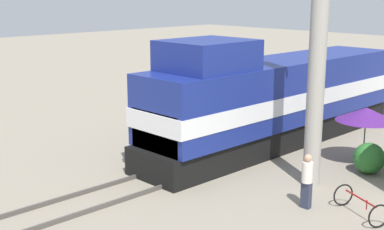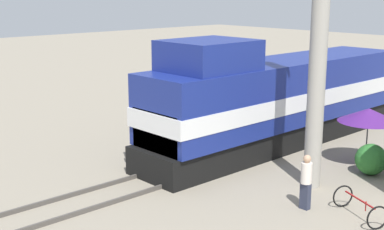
{
  "view_description": "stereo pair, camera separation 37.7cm",
  "coord_description": "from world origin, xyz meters",
  "px_view_note": "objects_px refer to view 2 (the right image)",
  "views": [
    {
      "loc": [
        13.94,
        -16.0,
        6.71
      ],
      "look_at": [
        1.2,
        -3.72,
        2.54
      ],
      "focal_mm": 50.0,
      "sensor_mm": 36.0,
      "label": 1
    },
    {
      "loc": [
        14.2,
        -15.73,
        6.71
      ],
      "look_at": [
        1.2,
        -3.72,
        2.54
      ],
      "focal_mm": 50.0,
      "sensor_mm": 36.0,
      "label": 2
    }
  ],
  "objects_px": {
    "locomotive": "(274,100)",
    "bicycle": "(359,206)",
    "person_bystander": "(306,180)",
    "vendor_umbrella": "(369,115)",
    "utility_pole": "(319,32)"
  },
  "relations": [
    {
      "from": "locomotive",
      "to": "bicycle",
      "type": "xyz_separation_m",
      "value": [
        6.62,
        -4.1,
        -1.67
      ]
    },
    {
      "from": "person_bystander",
      "to": "bicycle",
      "type": "height_order",
      "value": "person_bystander"
    },
    {
      "from": "vendor_umbrella",
      "to": "bicycle",
      "type": "bearing_deg",
      "value": -62.21
    },
    {
      "from": "locomotive",
      "to": "vendor_umbrella",
      "type": "relative_size",
      "value": 6.31
    },
    {
      "from": "locomotive",
      "to": "vendor_umbrella",
      "type": "xyz_separation_m",
      "value": [
        4.11,
        0.65,
        -0.06
      ]
    },
    {
      "from": "locomotive",
      "to": "utility_pole",
      "type": "xyz_separation_m",
      "value": [
        4.06,
        -2.89,
        3.32
      ]
    },
    {
      "from": "vendor_umbrella",
      "to": "person_bystander",
      "type": "bearing_deg",
      "value": -79.5
    },
    {
      "from": "bicycle",
      "to": "vendor_umbrella",
      "type": "bearing_deg",
      "value": 52.5
    },
    {
      "from": "bicycle",
      "to": "person_bystander",
      "type": "bearing_deg",
      "value": 137.67
    },
    {
      "from": "utility_pole",
      "to": "vendor_umbrella",
      "type": "distance_m",
      "value": 4.89
    },
    {
      "from": "locomotive",
      "to": "bicycle",
      "type": "distance_m",
      "value": 7.96
    },
    {
      "from": "utility_pole",
      "to": "vendor_umbrella",
      "type": "bearing_deg",
      "value": 89.14
    },
    {
      "from": "vendor_umbrella",
      "to": "person_bystander",
      "type": "height_order",
      "value": "vendor_umbrella"
    },
    {
      "from": "utility_pole",
      "to": "vendor_umbrella",
      "type": "xyz_separation_m",
      "value": [
        0.05,
        3.54,
        -3.37
      ]
    },
    {
      "from": "locomotive",
      "to": "utility_pole",
      "type": "height_order",
      "value": "utility_pole"
    }
  ]
}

